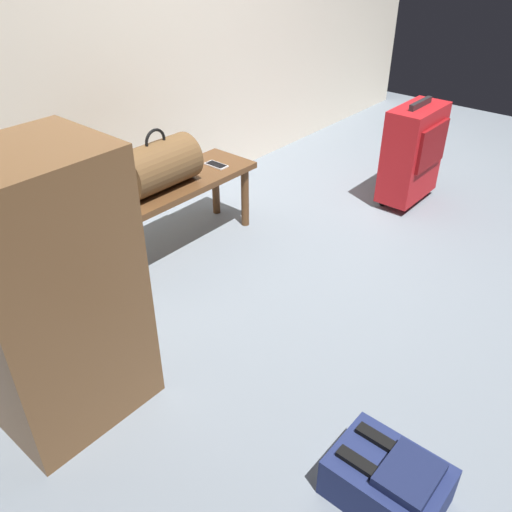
# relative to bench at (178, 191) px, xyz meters

# --- Properties ---
(ground_plane) EXTENTS (6.60, 6.60, 0.00)m
(ground_plane) POSITION_rel_bench_xyz_m (0.54, -1.02, -0.36)
(ground_plane) COLOR slate
(bench) EXTENTS (1.00, 0.36, 0.43)m
(bench) POSITION_rel_bench_xyz_m (0.00, 0.00, 0.00)
(bench) COLOR brown
(bench) RESTS_ON ground
(duffel_bag_brown) EXTENTS (0.44, 0.26, 0.34)m
(duffel_bag_brown) POSITION_rel_bench_xyz_m (-0.12, 0.00, 0.20)
(duffel_bag_brown) COLOR brown
(duffel_bag_brown) RESTS_ON bench
(cell_phone) EXTENTS (0.07, 0.14, 0.01)m
(cell_phone) POSITION_rel_bench_xyz_m (0.30, -0.03, 0.07)
(cell_phone) COLOR silver
(cell_phone) RESTS_ON bench
(suitcase_upright_red) EXTENTS (0.48, 0.26, 0.71)m
(suitcase_upright_red) POSITION_rel_bench_xyz_m (1.43, -0.77, 0.00)
(suitcase_upright_red) COLOR red
(suitcase_upright_red) RESTS_ON ground
(backpack_navy) EXTENTS (0.28, 0.38, 0.21)m
(backpack_navy) POSITION_rel_bench_xyz_m (-0.70, -1.78, -0.27)
(backpack_navy) COLOR navy
(backpack_navy) RESTS_ON ground
(side_cabinet) EXTENTS (0.56, 0.44, 1.10)m
(side_cabinet) POSITION_rel_bench_xyz_m (-1.14, -0.59, 0.19)
(side_cabinet) COLOR brown
(side_cabinet) RESTS_ON ground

